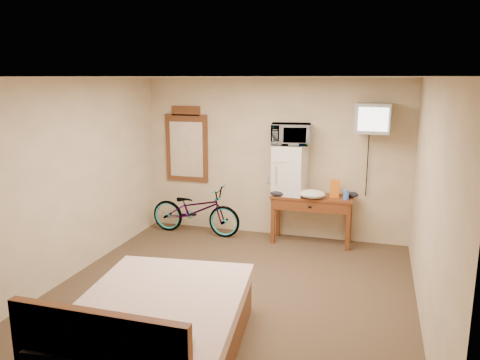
{
  "coord_description": "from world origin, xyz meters",
  "views": [
    {
      "loc": [
        1.57,
        -4.83,
        2.49
      ],
      "look_at": [
        -0.09,
        0.74,
        1.22
      ],
      "focal_mm": 35.0,
      "sensor_mm": 36.0,
      "label": 1
    }
  ],
  "objects_px": {
    "bicycle": "(196,210)",
    "desk": "(312,205)",
    "microwave": "(291,134)",
    "blue_cup": "(346,195)",
    "crt_television": "(373,118)",
    "wall_mirror": "(187,145)",
    "bed": "(156,327)",
    "mini_fridge": "(290,170)"
  },
  "relations": [
    {
      "from": "desk",
      "to": "wall_mirror",
      "type": "distance_m",
      "value": 2.29
    },
    {
      "from": "crt_television",
      "to": "bicycle",
      "type": "relative_size",
      "value": 0.39
    },
    {
      "from": "crt_television",
      "to": "microwave",
      "type": "bearing_deg",
      "value": 178.96
    },
    {
      "from": "crt_television",
      "to": "wall_mirror",
      "type": "xyz_separation_m",
      "value": [
        -2.95,
        0.25,
        -0.54
      ]
    },
    {
      "from": "bed",
      "to": "microwave",
      "type": "bearing_deg",
      "value": 80.62
    },
    {
      "from": "wall_mirror",
      "to": "bicycle",
      "type": "bearing_deg",
      "value": -51.2
    },
    {
      "from": "crt_television",
      "to": "bed",
      "type": "bearing_deg",
      "value": -117.1
    },
    {
      "from": "microwave",
      "to": "bed",
      "type": "bearing_deg",
      "value": -108.79
    },
    {
      "from": "desk",
      "to": "mini_fridge",
      "type": "relative_size",
      "value": 1.61
    },
    {
      "from": "bed",
      "to": "bicycle",
      "type": "bearing_deg",
      "value": 105.89
    },
    {
      "from": "desk",
      "to": "microwave",
      "type": "xyz_separation_m",
      "value": [
        -0.35,
        0.04,
        1.05
      ]
    },
    {
      "from": "desk",
      "to": "bed",
      "type": "relative_size",
      "value": 0.58
    },
    {
      "from": "bicycle",
      "to": "crt_television",
      "type": "bearing_deg",
      "value": -85.76
    },
    {
      "from": "desk",
      "to": "mini_fridge",
      "type": "xyz_separation_m",
      "value": [
        -0.35,
        0.04,
        0.51
      ]
    },
    {
      "from": "crt_television",
      "to": "bicycle",
      "type": "distance_m",
      "value": 3.09
    },
    {
      "from": "bicycle",
      "to": "microwave",
      "type": "bearing_deg",
      "value": -83.52
    },
    {
      "from": "bicycle",
      "to": "bed",
      "type": "xyz_separation_m",
      "value": [
        0.94,
        -3.31,
        -0.1
      ]
    },
    {
      "from": "mini_fridge",
      "to": "crt_television",
      "type": "distance_m",
      "value": 1.42
    },
    {
      "from": "bicycle",
      "to": "wall_mirror",
      "type": "bearing_deg",
      "value": 41.2
    },
    {
      "from": "wall_mirror",
      "to": "crt_television",
      "type": "bearing_deg",
      "value": -4.86
    },
    {
      "from": "desk",
      "to": "blue_cup",
      "type": "xyz_separation_m",
      "value": [
        0.5,
        -0.05,
        0.2
      ]
    },
    {
      "from": "blue_cup",
      "to": "crt_television",
      "type": "bearing_deg",
      "value": 12.54
    },
    {
      "from": "bed",
      "to": "mini_fridge",
      "type": "bearing_deg",
      "value": 80.62
    },
    {
      "from": "wall_mirror",
      "to": "blue_cup",
      "type": "bearing_deg",
      "value": -6.97
    },
    {
      "from": "desk",
      "to": "mini_fridge",
      "type": "height_order",
      "value": "mini_fridge"
    },
    {
      "from": "crt_television",
      "to": "wall_mirror",
      "type": "relative_size",
      "value": 0.48
    },
    {
      "from": "crt_television",
      "to": "bicycle",
      "type": "bearing_deg",
      "value": -178.16
    },
    {
      "from": "desk",
      "to": "microwave",
      "type": "relative_size",
      "value": 2.12
    },
    {
      "from": "desk",
      "to": "crt_television",
      "type": "height_order",
      "value": "crt_television"
    },
    {
      "from": "blue_cup",
      "to": "bicycle",
      "type": "bearing_deg",
      "value": -179.63
    },
    {
      "from": "microwave",
      "to": "wall_mirror",
      "type": "height_order",
      "value": "wall_mirror"
    },
    {
      "from": "bicycle",
      "to": "desk",
      "type": "bearing_deg",
      "value": -85.49
    },
    {
      "from": "wall_mirror",
      "to": "bicycle",
      "type": "relative_size",
      "value": 0.82
    },
    {
      "from": "desk",
      "to": "blue_cup",
      "type": "distance_m",
      "value": 0.55
    },
    {
      "from": "mini_fridge",
      "to": "microwave",
      "type": "relative_size",
      "value": 1.31
    },
    {
      "from": "bed",
      "to": "wall_mirror",
      "type": "bearing_deg",
      "value": 108.41
    },
    {
      "from": "desk",
      "to": "bed",
      "type": "xyz_separation_m",
      "value": [
        -0.92,
        -3.38,
        -0.32
      ]
    },
    {
      "from": "microwave",
      "to": "blue_cup",
      "type": "distance_m",
      "value": 1.21
    },
    {
      "from": "microwave",
      "to": "desk",
      "type": "bearing_deg",
      "value": -15.79
    },
    {
      "from": "desk",
      "to": "blue_cup",
      "type": "height_order",
      "value": "blue_cup"
    },
    {
      "from": "wall_mirror",
      "to": "bicycle",
      "type": "distance_m",
      "value": 1.09
    },
    {
      "from": "microwave",
      "to": "blue_cup",
      "type": "xyz_separation_m",
      "value": [
        0.86,
        -0.09,
        -0.84
      ]
    }
  ]
}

